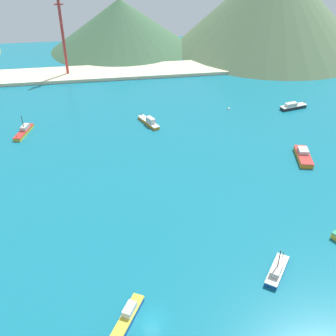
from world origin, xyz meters
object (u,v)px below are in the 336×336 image
(fishing_boat_7, at_px, (127,318))
(radio_tower, at_px, (62,33))
(fishing_boat_8, at_px, (149,122))
(buoy_0, at_px, (229,109))
(fishing_boat_4, at_px, (293,106))
(fishing_boat_6, at_px, (24,131))
(fishing_boat_1, at_px, (303,156))
(fishing_boat_2, at_px, (277,271))

(fishing_boat_7, xyz_separation_m, radio_tower, (-14.31, 115.94, 15.68))
(fishing_boat_8, xyz_separation_m, radio_tower, (-26.07, 47.60, 15.61))
(buoy_0, bearing_deg, fishing_boat_7, -117.13)
(fishing_boat_4, distance_m, fishing_boat_6, 83.72)
(fishing_boat_8, height_order, radio_tower, radio_tower)
(fishing_boat_6, bearing_deg, fishing_boat_8, 0.27)
(fishing_boat_1, bearing_deg, fishing_boat_2, -121.14)
(fishing_boat_6, height_order, fishing_boat_7, fishing_boat_6)
(fishing_boat_8, relative_size, buoy_0, 11.48)
(fishing_boat_8, bearing_deg, radio_tower, 118.71)
(fishing_boat_1, xyz_separation_m, radio_tower, (-62.82, 73.91, 15.63))
(fishing_boat_6, distance_m, buoy_0, 63.36)
(fishing_boat_7, xyz_separation_m, fishing_boat_8, (11.75, 68.34, 0.07))
(fishing_boat_1, xyz_separation_m, fishing_boat_2, (-22.05, -36.49, -0.06))
(fishing_boat_7, bearing_deg, fishing_boat_6, 109.76)
(fishing_boat_4, height_order, fishing_boat_6, fishing_boat_6)
(fishing_boat_2, height_order, fishing_boat_6, fishing_boat_2)
(fishing_boat_7, relative_size, buoy_0, 10.64)
(fishing_boat_6, bearing_deg, fishing_boat_2, -50.87)
(fishing_boat_6, distance_m, fishing_boat_8, 36.25)
(fishing_boat_2, relative_size, radio_tower, 0.24)
(fishing_boat_1, height_order, buoy_0, fishing_boat_1)
(fishing_boat_1, relative_size, fishing_boat_8, 1.05)
(fishing_boat_8, distance_m, buoy_0, 27.58)
(fishing_boat_1, xyz_separation_m, buoy_0, (-10.02, 33.07, -0.67))
(fishing_boat_1, distance_m, buoy_0, 34.56)
(fishing_boat_4, height_order, radio_tower, radio_tower)
(fishing_boat_2, bearing_deg, fishing_boat_1, 58.86)
(fishing_boat_1, height_order, fishing_boat_4, fishing_boat_1)
(radio_tower, bearing_deg, fishing_boat_7, -82.96)
(fishing_boat_2, relative_size, fishing_boat_6, 0.76)
(fishing_boat_6, relative_size, fishing_boat_8, 1.01)
(fishing_boat_6, bearing_deg, radio_tower, 77.97)
(fishing_boat_4, distance_m, buoy_0, 20.83)
(fishing_boat_2, distance_m, fishing_boat_7, 27.04)
(fishing_boat_7, bearing_deg, radio_tower, 97.04)
(fishing_boat_4, relative_size, fishing_boat_8, 0.94)
(buoy_0, bearing_deg, fishing_boat_8, -165.81)
(buoy_0, relative_size, radio_tower, 0.03)
(fishing_boat_2, bearing_deg, fishing_boat_7, -168.17)
(fishing_boat_2, xyz_separation_m, fishing_boat_8, (-14.71, 62.80, 0.08))
(fishing_boat_2, distance_m, fishing_boat_4, 74.40)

